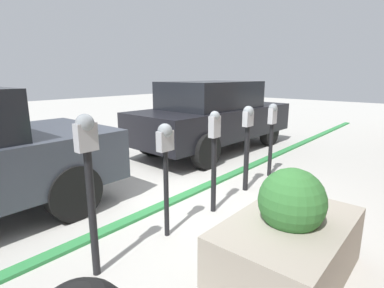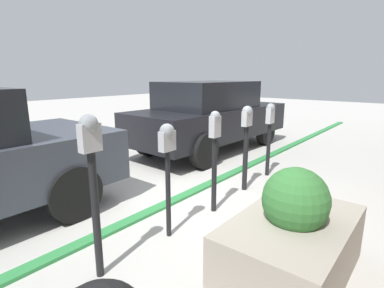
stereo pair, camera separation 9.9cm
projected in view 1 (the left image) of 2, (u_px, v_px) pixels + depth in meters
ground_plane at (184, 200)px, 4.47m from camera, size 40.00×40.00×0.00m
curb_strip at (181, 197)px, 4.52m from camera, size 19.00×0.16×0.04m
parking_meter_nearest at (88, 168)px, 2.58m from camera, size 0.18×0.15×1.51m
parking_meter_second at (165, 153)px, 3.27m from camera, size 0.19×0.16×1.32m
parking_meter_middle at (214, 147)px, 3.91m from camera, size 0.15×0.13×1.38m
parking_meter_fourth at (247, 135)px, 4.66m from camera, size 0.19×0.16×1.36m
parking_meter_farthest at (272, 126)px, 5.35m from camera, size 0.18×0.15×1.34m
planter_box at (289, 239)px, 2.70m from camera, size 1.49×0.91×1.04m
parked_car_middle at (214, 115)px, 7.26m from camera, size 4.46×1.89×1.68m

